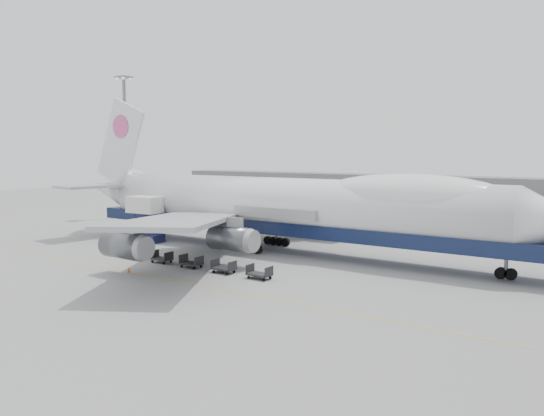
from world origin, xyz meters
The scene contains 12 objects.
ground centered at (0.00, 0.00, 0.00)m, with size 260.00×260.00×0.00m, color gray.
apron_line centered at (0.00, -6.00, 0.01)m, with size 60.00×0.15×0.01m, color gold.
hangar centered at (-10.00, 70.00, 3.50)m, with size 110.00×8.00×7.00m, color slate.
floodlight_mast centered at (-42.00, 24.00, 14.27)m, with size 2.40×2.40×25.43m.
airliner centered at (0.64, 12.00, 5.62)m, with size 67.00×55.30×19.98m.
catering_truck centered at (-19.08, 7.47, 3.44)m, with size 5.08×3.68×6.09m.
traffic_cone centered at (-6.58, -6.11, 0.25)m, with size 0.36×0.36×0.53m.
dolly_0 centered at (-11.63, -0.97, 0.53)m, with size 2.30×1.35×1.30m.
dolly_1 centered at (-7.29, -0.97, 0.53)m, with size 2.30×1.35×1.30m.
dolly_2 centered at (-2.94, -0.97, 0.53)m, with size 2.30×1.35×1.30m.
dolly_3 centered at (1.40, -0.97, 0.53)m, with size 2.30×1.35×1.30m.
dolly_4 centered at (5.74, -0.97, 0.53)m, with size 2.30×1.35×1.30m.
Camera 1 is at (34.37, -40.81, 11.90)m, focal length 35.00 mm.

